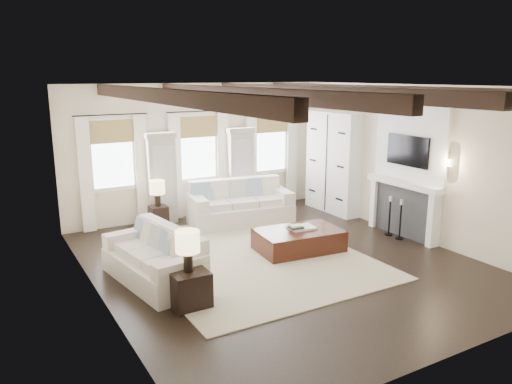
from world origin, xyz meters
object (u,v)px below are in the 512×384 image
sofa_left (157,260)px  side_table_back (159,218)px  ottoman (299,240)px  side_table_front (189,288)px  sofa_back (240,206)px

sofa_left → side_table_back: 2.85m
side_table_back → ottoman: bearing=-53.9°
side_table_front → sofa_back: bearing=51.9°
sofa_back → side_table_back: sofa_back is taller
ottoman → side_table_front: 3.03m
sofa_back → side_table_back: bearing=168.1°
sofa_back → side_table_back: (-1.84, 0.39, -0.13)m
sofa_back → side_table_back: size_ratio=4.44×
ottoman → side_table_back: 3.29m
sofa_left → side_table_front: sofa_left is taller
sofa_left → side_table_front: (0.10, -1.15, -0.09)m
side_table_front → side_table_back: (0.86, 3.83, 0.00)m
ottoman → side_table_back: side_table_back is taller
side_table_back → sofa_left: bearing=-109.7°
sofa_left → side_table_back: (0.96, 2.68, -0.09)m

